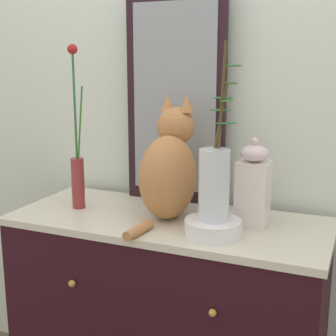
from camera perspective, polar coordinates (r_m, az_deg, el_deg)
name	(u,v)px	position (r m, az deg, el deg)	size (l,w,h in m)	color
wall_back	(199,84)	(1.90, 3.72, 9.98)	(4.40, 0.08, 2.60)	silver
sideboard	(168,327)	(1.87, 0.00, -18.35)	(1.11, 0.49, 0.85)	black
mirror_leaning	(175,99)	(1.83, 0.86, 8.24)	(0.39, 0.03, 0.80)	black
cat_sitting	(169,169)	(1.66, 0.13, -0.07)	(0.21, 0.40, 0.43)	#B37643
vase_slim_green	(77,167)	(1.80, -10.71, 0.09)	(0.06, 0.05, 0.60)	maroon
bowl_porcelain	(213,228)	(1.53, 5.37, -7.08)	(0.18, 0.18, 0.05)	white
vase_glass_clear	(215,180)	(1.48, 5.56, -1.41)	(0.12, 0.15, 0.54)	silver
jar_lidded_porcelain	(253,186)	(1.62, 10.09, -2.16)	(0.10, 0.10, 0.30)	silver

